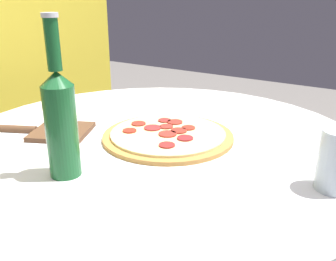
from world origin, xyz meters
TOP-DOWN VIEW (x-y plane):
  - table at (0.00, 0.00)m, footprint 1.01×1.01m
  - pizza at (0.02, -0.02)m, footprint 0.32×0.32m
  - beer_bottle at (-0.25, 0.04)m, footprint 0.06×0.06m
  - pizza_paddle at (-0.12, 0.24)m, footprint 0.18×0.26m

SIDE VIEW (x-z plane):
  - table at x=0.00m, z-range 0.17..0.93m
  - pizza_paddle at x=-0.12m, z-range 0.76..0.78m
  - pizza at x=0.02m, z-range 0.76..0.78m
  - beer_bottle at x=-0.25m, z-range 0.73..1.03m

